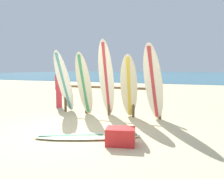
{
  "coord_description": "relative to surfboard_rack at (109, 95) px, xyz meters",
  "views": [
    {
      "loc": [
        2.83,
        -4.59,
        1.59
      ],
      "look_at": [
        0.08,
        2.51,
        0.85
      ],
      "focal_mm": 34.95,
      "sensor_mm": 36.0,
      "label": 1
    }
  ],
  "objects": [
    {
      "name": "ocean_water",
      "position": [
        -0.08,
        55.79,
        -0.68
      ],
      "size": [
        120.0,
        80.0,
        0.01
      ],
      "primitive_type": "cube",
      "color": "teal",
      "rests_on": "ground"
    },
    {
      "name": "small_boat_offshore",
      "position": [
        -4.55,
        34.46,
        -0.43
      ],
      "size": [
        2.74,
        1.83,
        0.71
      ],
      "color": "silver",
      "rests_on": "ocean_water"
    },
    {
      "name": "ground_plane",
      "position": [
        -0.08,
        -2.21,
        -0.68
      ],
      "size": [
        120.0,
        120.0,
        0.0
      ],
      "primitive_type": "plane",
      "color": "beige"
    },
    {
      "name": "surfboard_leaning_center",
      "position": [
        0.78,
        -0.25,
        0.33
      ],
      "size": [
        0.66,
        0.89,
        2.03
      ],
      "color": "beige",
      "rests_on": "ground"
    },
    {
      "name": "surfboard_rack",
      "position": [
        0.0,
        0.0,
        0.0
      ],
      "size": [
        3.56,
        0.09,
        1.1
      ],
      "color": "brown",
      "rests_on": "ground"
    },
    {
      "name": "beachgoer_standing",
      "position": [
        -2.42,
        0.6,
        0.17
      ],
      "size": [
        0.21,
        0.26,
        1.55
      ],
      "color": "#D8333F",
      "rests_on": "ground"
    },
    {
      "name": "surfboard_lying_on_sand",
      "position": [
        0.48,
        -2.45,
        -0.65
      ],
      "size": [
        2.44,
        1.45,
        0.08
      ],
      "color": "beige",
      "rests_on": "ground"
    },
    {
      "name": "surfboard_leaning_center_right",
      "position": [
        1.57,
        -0.38,
        0.48
      ],
      "size": [
        0.73,
        0.96,
        2.32
      ],
      "color": "white",
      "rests_on": "ground"
    },
    {
      "name": "surfboard_leaning_center_left",
      "position": [
        0.04,
        -0.3,
        0.56
      ],
      "size": [
        0.59,
        0.96,
        2.49
      ],
      "color": "white",
      "rests_on": "ground"
    },
    {
      "name": "surfboard_leaning_far_left",
      "position": [
        -1.6,
        -0.26,
        0.42
      ],
      "size": [
        0.55,
        1.05,
        2.21
      ],
      "color": "white",
      "rests_on": "ground"
    },
    {
      "name": "surfboard_leaning_left",
      "position": [
        -0.76,
        -0.34,
        0.38
      ],
      "size": [
        0.64,
        0.69,
        2.13
      ],
      "color": "beige",
      "rests_on": "ground"
    },
    {
      "name": "cooler_box",
      "position": [
        1.32,
        -2.62,
        -0.5
      ],
      "size": [
        0.68,
        0.53,
        0.36
      ],
      "primitive_type": "cube",
      "rotation": [
        0.0,
        0.0,
        0.24
      ],
      "color": "red",
      "rests_on": "ground"
    }
  ]
}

